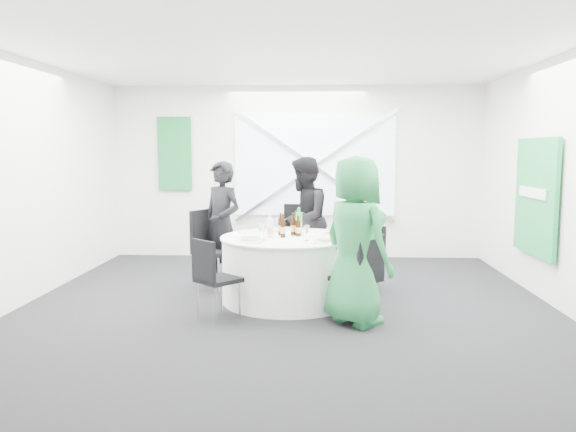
{
  "coord_description": "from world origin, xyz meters",
  "views": [
    {
      "loc": [
        0.31,
        -6.2,
        1.74
      ],
      "look_at": [
        0.0,
        0.2,
        1.0
      ],
      "focal_mm": 35.0,
      "sensor_mm": 36.0,
      "label": 1
    }
  ],
  "objects_px": {
    "person_man_back_left": "(222,225)",
    "person_man_back": "(304,220)",
    "person_woman_pink": "(356,228)",
    "banquet_table": "(288,269)",
    "chair_back_right": "(369,253)",
    "clear_water_bottle": "(270,228)",
    "green_water_bottle": "(299,224)",
    "chair_front_right": "(362,271)",
    "chair_back_left": "(210,243)",
    "chair_front_left": "(212,273)",
    "person_woman_green": "(356,241)",
    "chair_back": "(299,235)"
  },
  "relations": [
    {
      "from": "person_man_back_left",
      "to": "person_man_back",
      "type": "relative_size",
      "value": 0.97
    },
    {
      "from": "person_woman_pink",
      "to": "banquet_table",
      "type": "bearing_deg",
      "value": 0.0
    },
    {
      "from": "chair_back_right",
      "to": "clear_water_bottle",
      "type": "height_order",
      "value": "clear_water_bottle"
    },
    {
      "from": "chair_back_right",
      "to": "person_man_back",
      "type": "xyz_separation_m",
      "value": [
        -0.84,
        0.46,
        0.36
      ]
    },
    {
      "from": "green_water_bottle",
      "to": "chair_front_right",
      "type": "bearing_deg",
      "value": -52.23
    },
    {
      "from": "banquet_table",
      "to": "person_woman_pink",
      "type": "bearing_deg",
      "value": 39.16
    },
    {
      "from": "chair_back_left",
      "to": "person_man_back_left",
      "type": "relative_size",
      "value": 0.62
    },
    {
      "from": "clear_water_bottle",
      "to": "chair_back_left",
      "type": "bearing_deg",
      "value": 141.93
    },
    {
      "from": "chair_back_right",
      "to": "green_water_bottle",
      "type": "relative_size",
      "value": 2.46
    },
    {
      "from": "person_woman_pink",
      "to": "person_man_back",
      "type": "bearing_deg",
      "value": -65.92
    },
    {
      "from": "banquet_table",
      "to": "chair_front_left",
      "type": "xyz_separation_m",
      "value": [
        -0.74,
        -0.79,
        0.11
      ]
    },
    {
      "from": "person_woman_green",
      "to": "green_water_bottle",
      "type": "xyz_separation_m",
      "value": [
        -0.6,
        0.9,
        0.04
      ]
    },
    {
      "from": "person_man_back",
      "to": "person_woman_pink",
      "type": "xyz_separation_m",
      "value": [
        0.68,
        -0.34,
        -0.06
      ]
    },
    {
      "from": "person_man_back_left",
      "to": "person_man_back",
      "type": "xyz_separation_m",
      "value": [
        1.03,
        0.42,
        0.03
      ]
    },
    {
      "from": "chair_front_right",
      "to": "person_woman_pink",
      "type": "relative_size",
      "value": 0.58
    },
    {
      "from": "chair_front_right",
      "to": "person_woman_green",
      "type": "relative_size",
      "value": 0.53
    },
    {
      "from": "chair_back",
      "to": "green_water_bottle",
      "type": "distance_m",
      "value": 1.14
    },
    {
      "from": "chair_back_right",
      "to": "clear_water_bottle",
      "type": "bearing_deg",
      "value": -91.1
    },
    {
      "from": "green_water_bottle",
      "to": "clear_water_bottle",
      "type": "relative_size",
      "value": 1.21
    },
    {
      "from": "person_man_back",
      "to": "chair_back",
      "type": "bearing_deg",
      "value": -147.68
    },
    {
      "from": "person_woman_pink",
      "to": "person_woman_green",
      "type": "distance_m",
      "value": 1.51
    },
    {
      "from": "banquet_table",
      "to": "chair_front_left",
      "type": "relative_size",
      "value": 1.84
    },
    {
      "from": "chair_back_left",
      "to": "clear_water_bottle",
      "type": "distance_m",
      "value": 1.07
    },
    {
      "from": "person_man_back",
      "to": "green_water_bottle",
      "type": "height_order",
      "value": "person_man_back"
    },
    {
      "from": "banquet_table",
      "to": "green_water_bottle",
      "type": "relative_size",
      "value": 4.68
    },
    {
      "from": "chair_front_right",
      "to": "person_man_back_left",
      "type": "bearing_deg",
      "value": -85.2
    },
    {
      "from": "banquet_table",
      "to": "person_woman_pink",
      "type": "distance_m",
      "value": 1.15
    },
    {
      "from": "person_man_back",
      "to": "person_woman_green",
      "type": "distance_m",
      "value": 1.93
    },
    {
      "from": "person_woman_pink",
      "to": "person_woman_green",
      "type": "height_order",
      "value": "person_woman_green"
    },
    {
      "from": "chair_back_right",
      "to": "chair_front_left",
      "type": "xyz_separation_m",
      "value": [
        -1.74,
        -1.35,
        0.02
      ]
    },
    {
      "from": "person_man_back",
      "to": "person_woman_pink",
      "type": "relative_size",
      "value": 1.08
    },
    {
      "from": "person_man_back_left",
      "to": "person_woman_pink",
      "type": "distance_m",
      "value": 1.71
    },
    {
      "from": "chair_front_left",
      "to": "person_man_back",
      "type": "relative_size",
      "value": 0.51
    },
    {
      "from": "person_woman_pink",
      "to": "green_water_bottle",
      "type": "relative_size",
      "value": 4.66
    },
    {
      "from": "chair_back_left",
      "to": "chair_front_left",
      "type": "distance_m",
      "value": 1.37
    },
    {
      "from": "person_man_back",
      "to": "chair_back_right",
      "type": "bearing_deg",
      "value": 69.96
    },
    {
      "from": "banquet_table",
      "to": "person_man_back",
      "type": "xyz_separation_m",
      "value": [
        0.16,
        1.02,
        0.45
      ]
    },
    {
      "from": "person_woman_green",
      "to": "chair_front_right",
      "type": "bearing_deg",
      "value": -104.42
    },
    {
      "from": "banquet_table",
      "to": "chair_back_right",
      "type": "relative_size",
      "value": 1.9
    },
    {
      "from": "chair_back",
      "to": "chair_front_left",
      "type": "distance_m",
      "value": 2.14
    },
    {
      "from": "chair_front_right",
      "to": "person_woman_pink",
      "type": "bearing_deg",
      "value": -137.06
    },
    {
      "from": "chair_back",
      "to": "chair_back_left",
      "type": "xyz_separation_m",
      "value": [
        -1.11,
        -0.63,
        -0.01
      ]
    },
    {
      "from": "chair_back_right",
      "to": "clear_water_bottle",
      "type": "relative_size",
      "value": 2.98
    },
    {
      "from": "person_man_back",
      "to": "green_water_bottle",
      "type": "distance_m",
      "value": 0.95
    },
    {
      "from": "person_man_back_left",
      "to": "person_woman_pink",
      "type": "xyz_separation_m",
      "value": [
        1.71,
        0.07,
        -0.03
      ]
    },
    {
      "from": "banquet_table",
      "to": "green_water_bottle",
      "type": "xyz_separation_m",
      "value": [
        0.12,
        0.08,
        0.51
      ]
    },
    {
      "from": "green_water_bottle",
      "to": "person_woman_green",
      "type": "bearing_deg",
      "value": -56.53
    },
    {
      "from": "clear_water_bottle",
      "to": "person_woman_pink",
      "type": "bearing_deg",
      "value": 36.41
    },
    {
      "from": "chair_front_right",
      "to": "person_woman_green",
      "type": "height_order",
      "value": "person_woman_green"
    },
    {
      "from": "banquet_table",
      "to": "person_man_back",
      "type": "height_order",
      "value": "person_man_back"
    }
  ]
}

